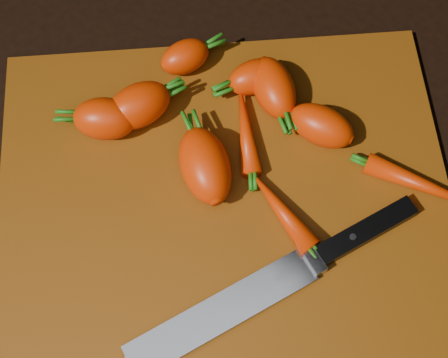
{
  "coord_description": "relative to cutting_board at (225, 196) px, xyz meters",
  "views": [
    {
      "loc": [
        -0.02,
        -0.26,
        0.65
      ],
      "look_at": [
        0.0,
        0.01,
        0.03
      ],
      "focal_mm": 50.0,
      "sensor_mm": 36.0,
      "label": 1
    }
  ],
  "objects": [
    {
      "name": "carrot_1",
      "position": [
        -0.13,
        0.09,
        0.03
      ],
      "size": [
        0.08,
        0.06,
        0.05
      ],
      "primitive_type": "ellipsoid",
      "rotation": [
        0.0,
        0.0,
        3.01
      ],
      "color": "red",
      "rests_on": "cutting_board"
    },
    {
      "name": "carrot_2",
      "position": [
        0.07,
        0.12,
        0.03
      ],
      "size": [
        0.06,
        0.09,
        0.05
      ],
      "primitive_type": "ellipsoid",
      "rotation": [
        0.0,
        0.0,
        -1.35
      ],
      "color": "red",
      "rests_on": "cutting_board"
    },
    {
      "name": "carrot_6",
      "position": [
        0.11,
        0.06,
        0.03
      ],
      "size": [
        0.09,
        0.08,
        0.04
      ],
      "primitive_type": "ellipsoid",
      "rotation": [
        0.0,
        0.0,
        2.56
      ],
      "color": "red",
      "rests_on": "cutting_board"
    },
    {
      "name": "carrot_7",
      "position": [
        0.03,
        0.07,
        0.02
      ],
      "size": [
        0.03,
        0.11,
        0.02
      ],
      "primitive_type": "ellipsoid",
      "rotation": [
        0.0,
        0.0,
        1.6
      ],
      "color": "red",
      "rests_on": "cutting_board"
    },
    {
      "name": "carrot_0",
      "position": [
        -0.09,
        0.11,
        0.03
      ],
      "size": [
        0.09,
        0.08,
        0.05
      ],
      "primitive_type": "ellipsoid",
      "rotation": [
        0.0,
        0.0,
        0.45
      ],
      "color": "red",
      "rests_on": "cutting_board"
    },
    {
      "name": "carrot_9",
      "position": [
        0.06,
        -0.03,
        0.02
      ],
      "size": [
        0.07,
        0.1,
        0.03
      ],
      "primitive_type": "ellipsoid",
      "rotation": [
        0.0,
        0.0,
        2.11
      ],
      "color": "red",
      "rests_on": "cutting_board"
    },
    {
      "name": "carrot_3",
      "position": [
        -0.02,
        0.02,
        0.03
      ],
      "size": [
        0.07,
        0.1,
        0.05
      ],
      "primitive_type": "ellipsoid",
      "rotation": [
        0.0,
        0.0,
        1.78
      ],
      "color": "red",
      "rests_on": "cutting_board"
    },
    {
      "name": "ground",
      "position": [
        0.0,
        0.0,
        -0.01
      ],
      "size": [
        2.0,
        2.0,
        0.01
      ],
      "primitive_type": "cube",
      "color": "black"
    },
    {
      "name": "cutting_board",
      "position": [
        0.0,
        0.0,
        0.0
      ],
      "size": [
        0.5,
        0.4,
        0.01
      ],
      "primitive_type": "cube",
      "color": "#83420C",
      "rests_on": "ground"
    },
    {
      "name": "carrot_5",
      "position": [
        -0.03,
        0.17,
        0.03
      ],
      "size": [
        0.07,
        0.06,
        0.04
      ],
      "primitive_type": "ellipsoid",
      "rotation": [
        0.0,
        0.0,
        0.42
      ],
      "color": "red",
      "rests_on": "cutting_board"
    },
    {
      "name": "carrot_8",
      "position": [
        0.22,
        -0.01,
        0.02
      ],
      "size": [
        0.13,
        0.09,
        0.02
      ],
      "primitive_type": "ellipsoid",
      "rotation": [
        0.0,
        0.0,
        -0.5
      ],
      "color": "red",
      "rests_on": "cutting_board"
    },
    {
      "name": "carrot_4",
      "position": [
        0.05,
        0.14,
        0.03
      ],
      "size": [
        0.07,
        0.06,
        0.04
      ],
      "primitive_type": "ellipsoid",
      "rotation": [
        0.0,
        0.0,
        3.48
      ],
      "color": "red",
      "rests_on": "cutting_board"
    },
    {
      "name": "knife",
      "position": [
        0.0,
        -0.12,
        0.01
      ],
      "size": [
        0.32,
        0.17,
        0.02
      ],
      "rotation": [
        0.0,
        0.0,
        0.43
      ],
      "color": "gray",
      "rests_on": "cutting_board"
    }
  ]
}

